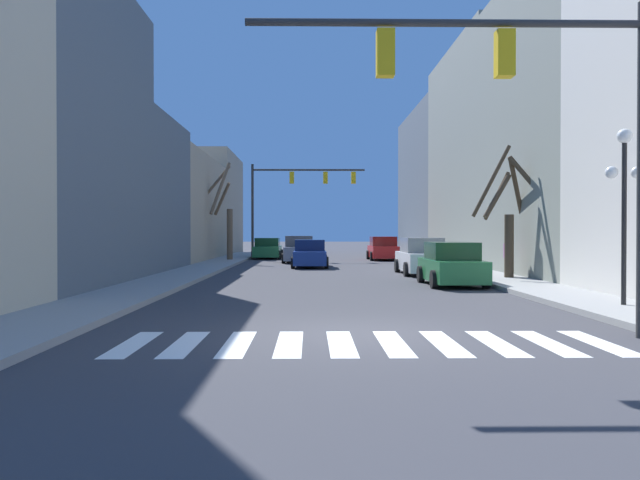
# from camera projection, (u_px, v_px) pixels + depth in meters

# --- Properties ---
(ground_plane) EXTENTS (240.00, 240.00, 0.00)m
(ground_plane) POSITION_uv_depth(u_px,v_px,m) (362.00, 334.00, 11.88)
(ground_plane) COLOR #38383D
(sidewalk_left) EXTENTS (2.33, 90.00, 0.15)m
(sidewalk_left) POSITION_uv_depth(u_px,v_px,m) (20.00, 330.00, 11.78)
(sidewalk_left) COLOR gray
(sidewalk_left) RESTS_ON ground_plane
(building_row_left) EXTENTS (6.00, 56.07, 13.92)m
(building_row_left) POSITION_uv_depth(u_px,v_px,m) (113.00, 169.00, 30.52)
(building_row_left) COLOR #BCB299
(building_row_left) RESTS_ON ground_plane
(building_row_right) EXTENTS (6.00, 54.99, 13.37)m
(building_row_right) POSITION_uv_depth(u_px,v_px,m) (529.00, 146.00, 32.99)
(building_row_right) COLOR beige
(building_row_right) RESTS_ON ground_plane
(crosswalk_stripes) EXTENTS (8.55, 2.60, 0.01)m
(crosswalk_stripes) POSITION_uv_depth(u_px,v_px,m) (367.00, 343.00, 10.82)
(crosswalk_stripes) COLOR white
(crosswalk_stripes) RESTS_ON ground_plane
(traffic_signal_near) EXTENTS (7.31, 0.28, 6.12)m
(traffic_signal_near) POSITION_uv_depth(u_px,v_px,m) (525.00, 92.00, 11.29)
(traffic_signal_near) COLOR #2D2D2D
(traffic_signal_near) RESTS_ON ground_plane
(traffic_signal_far) EXTENTS (8.04, 0.28, 6.77)m
(traffic_signal_far) POSITION_uv_depth(u_px,v_px,m) (294.00, 188.00, 44.09)
(traffic_signal_far) COLOR #2D2D2D
(traffic_signal_far) RESTS_ON ground_plane
(street_lamp_right_corner) EXTENTS (0.95, 0.36, 4.33)m
(street_lamp_right_corner) POSITION_uv_depth(u_px,v_px,m) (624.00, 180.00, 15.31)
(street_lamp_right_corner) COLOR black
(street_lamp_right_corner) RESTS_ON sidewalk_right
(car_parked_right_near) EXTENTS (2.05, 4.72, 1.69)m
(car_parked_right_near) POSITION_uv_depth(u_px,v_px,m) (421.00, 257.00, 28.76)
(car_parked_right_near) COLOR white
(car_parked_right_near) RESTS_ON ground_plane
(car_driving_toward_lane) EXTENTS (2.09, 4.23, 1.65)m
(car_driving_toward_lane) POSITION_uv_depth(u_px,v_px,m) (383.00, 249.00, 43.67)
(car_driving_toward_lane) COLOR red
(car_driving_toward_lane) RESTS_ON ground_plane
(car_parked_left_near) EXTENTS (2.13, 4.81, 1.53)m
(car_parked_left_near) POSITION_uv_depth(u_px,v_px,m) (268.00, 249.00, 46.07)
(car_parked_left_near) COLOR #236B38
(car_parked_left_near) RESTS_ON ground_plane
(car_parked_right_far) EXTENTS (2.01, 4.21, 1.58)m
(car_parked_right_far) POSITION_uv_depth(u_px,v_px,m) (452.00, 265.00, 22.72)
(car_parked_right_far) COLOR #236B38
(car_parked_right_far) RESTS_ON ground_plane
(car_at_intersection) EXTENTS (2.00, 4.62, 1.53)m
(car_at_intersection) POSITION_uv_depth(u_px,v_px,m) (310.00, 254.00, 34.68)
(car_at_intersection) COLOR navy
(car_at_intersection) RESTS_ON ground_plane
(car_parked_left_far) EXTENTS (2.12, 4.73, 1.71)m
(car_parked_left_far) POSITION_uv_depth(u_px,v_px,m) (299.00, 250.00, 40.26)
(car_parked_left_far) COLOR gray
(car_parked_left_far) RESTS_ON ground_plane
(pedestrian_on_left_sidewalk) EXTENTS (0.21, 0.68, 1.57)m
(pedestrian_on_left_sidewalk) POSITION_uv_depth(u_px,v_px,m) (507.00, 253.00, 25.31)
(pedestrian_on_left_sidewalk) COLOR #7A705B
(pedestrian_on_left_sidewalk) RESTS_ON sidewalk_right
(street_tree_right_mid) EXTENTS (2.48, 2.70, 6.43)m
(street_tree_right_mid) POSITION_uv_depth(u_px,v_px,m) (225.00, 215.00, 41.02)
(street_tree_right_mid) COLOR brown
(street_tree_right_mid) RESTS_ON sidewalk_left
(street_tree_right_near) EXTENTS (3.41, 2.41, 5.26)m
(street_tree_right_near) POSITION_uv_depth(u_px,v_px,m) (510.00, 215.00, 24.77)
(street_tree_right_near) COLOR #473828
(street_tree_right_near) RESTS_ON sidewalk_right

